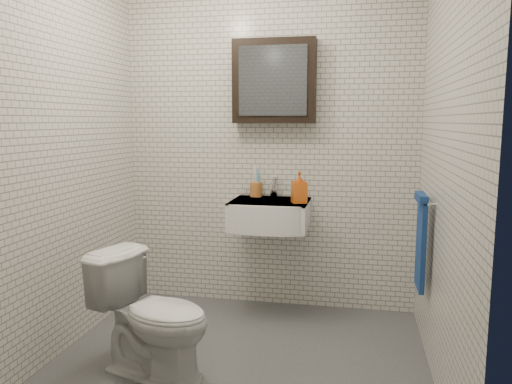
# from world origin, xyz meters

# --- Properties ---
(ground) EXTENTS (2.20, 2.00, 0.01)m
(ground) POSITION_xyz_m (0.00, 0.00, 0.01)
(ground) COLOR #484B4F
(ground) RESTS_ON ground
(room_shell) EXTENTS (2.22, 2.02, 2.51)m
(room_shell) POSITION_xyz_m (0.00, 0.00, 1.47)
(room_shell) COLOR silver
(room_shell) RESTS_ON ground
(washbasin) EXTENTS (0.55, 0.50, 0.20)m
(washbasin) POSITION_xyz_m (0.05, 0.73, 0.76)
(washbasin) COLOR white
(washbasin) RESTS_ON room_shell
(faucet) EXTENTS (0.06, 0.20, 0.15)m
(faucet) POSITION_xyz_m (0.05, 0.93, 0.92)
(faucet) COLOR silver
(faucet) RESTS_ON washbasin
(mirror_cabinet) EXTENTS (0.60, 0.15, 0.60)m
(mirror_cabinet) POSITION_xyz_m (0.05, 0.93, 1.70)
(mirror_cabinet) COLOR black
(mirror_cabinet) RESTS_ON room_shell
(towel_rail) EXTENTS (0.09, 0.30, 0.58)m
(towel_rail) POSITION_xyz_m (1.04, 0.35, 0.72)
(towel_rail) COLOR silver
(towel_rail) RESTS_ON room_shell
(toothbrush_cup) EXTENTS (0.11, 0.11, 0.24)m
(toothbrush_cup) POSITION_xyz_m (-0.09, 0.94, 0.91)
(toothbrush_cup) COLOR #B5672D
(toothbrush_cup) RESTS_ON washbasin
(soap_bottle) EXTENTS (0.13, 0.13, 0.22)m
(soap_bottle) POSITION_xyz_m (0.27, 0.72, 0.96)
(soap_bottle) COLOR orange
(soap_bottle) RESTS_ON washbasin
(toilet) EXTENTS (0.77, 0.57, 0.69)m
(toilet) POSITION_xyz_m (-0.43, -0.23, 0.35)
(toilet) COLOR white
(toilet) RESTS_ON ground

